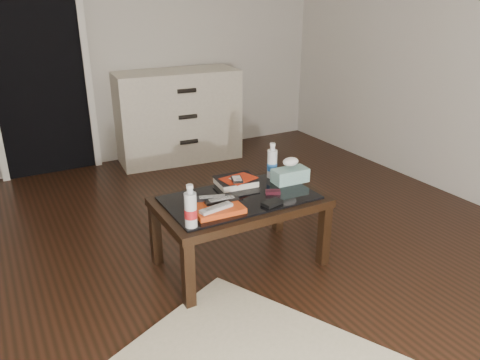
% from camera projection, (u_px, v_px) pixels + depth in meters
% --- Properties ---
extents(ground, '(5.00, 5.00, 0.00)m').
position_uv_depth(ground, '(197.00, 293.00, 2.70)').
color(ground, black).
rests_on(ground, ground).
extents(doorway, '(0.90, 0.08, 2.07)m').
position_uv_depth(doorway, '(37.00, 63.00, 4.13)').
color(doorway, black).
rests_on(doorway, ground).
extents(coffee_table, '(1.00, 0.60, 0.46)m').
position_uv_depth(coffee_table, '(240.00, 206.00, 2.85)').
color(coffee_table, black).
rests_on(coffee_table, ground).
extents(dresser, '(1.24, 0.60, 0.90)m').
position_uv_depth(dresser, '(178.00, 116.00, 4.70)').
color(dresser, beige).
rests_on(dresser, ground).
extents(magazines, '(0.29, 0.22, 0.03)m').
position_uv_depth(magazines, '(217.00, 208.00, 2.65)').
color(magazines, '#CA3F13').
rests_on(magazines, coffee_table).
extents(remote_silver, '(0.21, 0.08, 0.02)m').
position_uv_depth(remote_silver, '(216.00, 208.00, 2.59)').
color(remote_silver, '#B4B5B9').
rests_on(remote_silver, magazines).
extents(remote_black_front, '(0.20, 0.06, 0.02)m').
position_uv_depth(remote_black_front, '(222.00, 200.00, 2.69)').
color(remote_black_front, black).
rests_on(remote_black_front, magazines).
extents(remote_black_back, '(0.21, 0.11, 0.02)m').
position_uv_depth(remote_black_back, '(212.00, 198.00, 2.72)').
color(remote_black_back, black).
rests_on(remote_black_back, magazines).
extents(textbook, '(0.27, 0.22, 0.05)m').
position_uv_depth(textbook, '(236.00, 181.00, 3.00)').
color(textbook, black).
rests_on(textbook, coffee_table).
extents(dvd_mailers, '(0.20, 0.16, 0.01)m').
position_uv_depth(dvd_mailers, '(236.00, 178.00, 2.98)').
color(dvd_mailers, '#B5240C').
rests_on(dvd_mailers, textbook).
extents(ipod, '(0.09, 0.12, 0.02)m').
position_uv_depth(ipod, '(237.00, 179.00, 2.93)').
color(ipod, black).
rests_on(ipod, dvd_mailers).
extents(flip_phone, '(0.10, 0.08, 0.02)m').
position_uv_depth(flip_phone, '(273.00, 192.00, 2.87)').
color(flip_phone, black).
rests_on(flip_phone, coffee_table).
extents(wallet, '(0.13, 0.09, 0.02)m').
position_uv_depth(wallet, '(272.00, 203.00, 2.73)').
color(wallet, black).
rests_on(wallet, coffee_table).
extents(water_bottle_left, '(0.08, 0.08, 0.24)m').
position_uv_depth(water_bottle_left, '(190.00, 206.00, 2.43)').
color(water_bottle_left, silver).
rests_on(water_bottle_left, coffee_table).
extents(water_bottle_right, '(0.07, 0.07, 0.24)m').
position_uv_depth(water_bottle_right, '(272.00, 160.00, 3.09)').
color(water_bottle_right, white).
rests_on(water_bottle_right, coffee_table).
extents(tissue_box, '(0.24, 0.13, 0.09)m').
position_uv_depth(tissue_box, '(290.00, 175.00, 3.04)').
color(tissue_box, teal).
rests_on(tissue_box, coffee_table).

